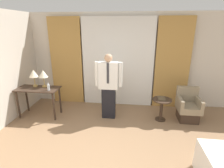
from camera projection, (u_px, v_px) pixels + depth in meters
wall_back at (118, 60)px, 5.20m from camera, size 10.00×0.06×2.70m
curtain_sheer_center at (118, 63)px, 5.09m from camera, size 2.07×0.06×2.58m
curtain_drape_left at (67, 62)px, 5.27m from camera, size 0.95×0.06×2.58m
curtain_drape_right at (172, 64)px, 4.92m from camera, size 0.95×0.06×2.58m
desk at (38, 93)px, 4.58m from camera, size 1.09×0.52×0.78m
table_lamp_left at (34, 74)px, 4.56m from camera, size 0.23×0.23×0.46m
table_lamp_right at (43, 74)px, 4.53m from camera, size 0.23×0.23×0.46m
bottle_near_edge at (48, 87)px, 4.37m from camera, size 0.06×0.06×0.20m
person at (109, 85)px, 4.40m from camera, size 0.69×0.23×1.69m
armchair at (188, 108)px, 4.48m from camera, size 0.54×0.58×0.83m
side_table at (162, 106)px, 4.43m from camera, size 0.48×0.48×0.57m
book at (161, 98)px, 4.39m from camera, size 0.17×0.25×0.03m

